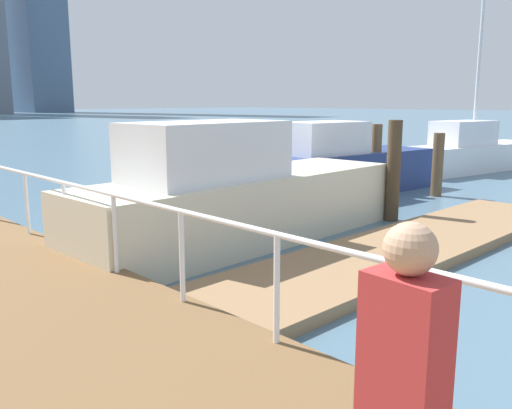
{
  "coord_description": "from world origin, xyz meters",
  "views": [
    {
      "loc": [
        -6.6,
        2.15,
        2.65
      ],
      "look_at": [
        -1.27,
        7.69,
        1.17
      ],
      "focal_mm": 37.92,
      "sensor_mm": 36.0,
      "label": 1
    }
  ],
  "objects_px": {
    "moored_boat_2": "(341,167)",
    "moored_boat_3": "(237,197)",
    "moored_boat_4": "(470,152)",
    "pedestrian_0": "(401,407)"
  },
  "relations": [
    {
      "from": "moored_boat_2",
      "to": "moored_boat_3",
      "type": "height_order",
      "value": "moored_boat_3"
    },
    {
      "from": "moored_boat_3",
      "to": "moored_boat_2",
      "type": "bearing_deg",
      "value": 19.03
    },
    {
      "from": "moored_boat_3",
      "to": "moored_boat_4",
      "type": "distance_m",
      "value": 13.61
    },
    {
      "from": "moored_boat_4",
      "to": "pedestrian_0",
      "type": "bearing_deg",
      "value": -156.17
    },
    {
      "from": "moored_boat_2",
      "to": "moored_boat_4",
      "type": "distance_m",
      "value": 7.71
    },
    {
      "from": "moored_boat_4",
      "to": "pedestrian_0",
      "type": "xyz_separation_m",
      "value": [
        -18.17,
        -8.03,
        0.58
      ]
    },
    {
      "from": "moored_boat_2",
      "to": "pedestrian_0",
      "type": "distance_m",
      "value": 13.35
    },
    {
      "from": "pedestrian_0",
      "to": "moored_boat_3",
      "type": "bearing_deg",
      "value": 53.36
    },
    {
      "from": "moored_boat_4",
      "to": "pedestrian_0",
      "type": "relative_size",
      "value": 5.05
    },
    {
      "from": "moored_boat_3",
      "to": "pedestrian_0",
      "type": "distance_m",
      "value": 7.84
    }
  ]
}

